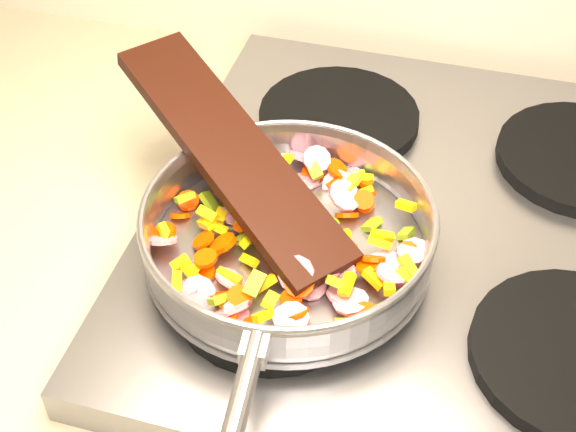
# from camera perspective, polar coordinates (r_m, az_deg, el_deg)

# --- Properties ---
(cooktop) EXTENTS (0.60, 0.60, 0.04)m
(cooktop) POSITION_cam_1_polar(r_m,az_deg,el_deg) (0.86, 10.54, -1.49)
(cooktop) COLOR #939399
(cooktop) RESTS_ON counter_top
(grate_fl) EXTENTS (0.19, 0.19, 0.02)m
(grate_fl) POSITION_cam_1_polar(r_m,az_deg,el_deg) (0.76, -1.13, -5.28)
(grate_fl) COLOR black
(grate_fl) RESTS_ON cooktop
(grate_bl) EXTENTS (0.19, 0.19, 0.02)m
(grate_bl) POSITION_cam_1_polar(r_m,az_deg,el_deg) (0.96, 3.64, 7.05)
(grate_bl) COLOR black
(grate_bl) RESTS_ON cooktop
(saute_pan) EXTENTS (0.32, 0.49, 0.06)m
(saute_pan) POSITION_cam_1_polar(r_m,az_deg,el_deg) (0.76, -0.04, -1.13)
(saute_pan) COLOR #9E9EA5
(saute_pan) RESTS_ON grate_fl
(vegetable_heap) EXTENTS (0.28, 0.27, 0.05)m
(vegetable_heap) POSITION_cam_1_polar(r_m,az_deg,el_deg) (0.77, 0.22, -1.86)
(vegetable_heap) COLOR yellow
(vegetable_heap) RESTS_ON saute_pan
(wooden_spatula) EXTENTS (0.30, 0.27, 0.09)m
(wooden_spatula) POSITION_cam_1_polar(r_m,az_deg,el_deg) (0.80, -4.04, 4.55)
(wooden_spatula) COLOR black
(wooden_spatula) RESTS_ON saute_pan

